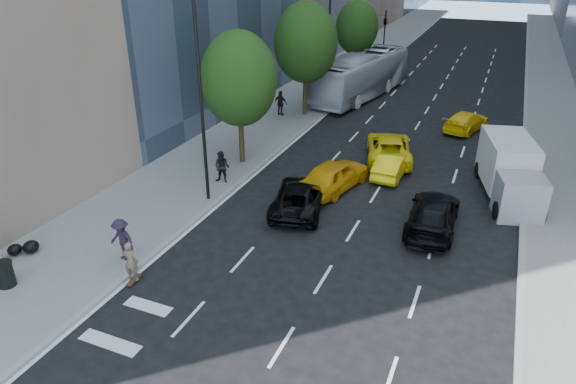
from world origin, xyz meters
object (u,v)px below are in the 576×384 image
at_px(black_sedan_mercedes, 433,214).
at_px(trash_can, 5,275).
at_px(box_truck, 510,170).
at_px(skateboarder, 131,264).
at_px(city_bus, 362,76).
at_px(black_sedan_lincoln, 300,196).

distance_m(black_sedan_mercedes, trash_can, 17.52).
bearing_deg(box_truck, skateboarder, -148.11).
bearing_deg(trash_can, skateboarder, 28.30).
bearing_deg(city_bus, skateboarder, -81.26).
bearing_deg(black_sedan_mercedes, trash_can, 35.83).
relative_size(skateboarder, box_truck, 0.26).
relative_size(skateboarder, city_bus, 0.13).
xyz_separation_m(skateboarder, black_sedan_mercedes, (9.80, 8.57, -0.07)).
bearing_deg(black_sedan_mercedes, black_sedan_lincoln, 3.25).
distance_m(box_truck, trash_can, 22.90).
distance_m(city_bus, trash_can, 31.34).
bearing_deg(skateboarder, city_bus, -100.04).
distance_m(black_sedan_lincoln, black_sedan_mercedes, 6.23).
height_order(skateboarder, box_truck, box_truck).
distance_m(skateboarder, box_truck, 18.49).
distance_m(black_sedan_lincoln, box_truck, 10.63).
relative_size(city_bus, trash_can, 13.43).
height_order(skateboarder, trash_can, skateboarder).
height_order(city_bus, box_truck, city_bus).
xyz_separation_m(skateboarder, trash_can, (-4.04, -2.18, -0.20)).
bearing_deg(skateboarder, black_sedan_lincoln, -122.68).
height_order(box_truck, trash_can, box_truck).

